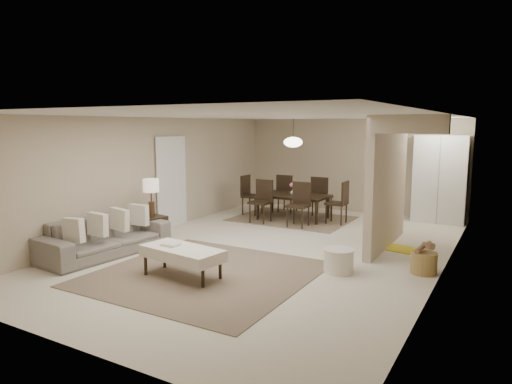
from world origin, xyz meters
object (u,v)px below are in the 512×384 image
Objects in this scene: dining_table at (292,207)px; ottoman_bench at (182,254)px; sofa at (106,236)px; side_table at (152,229)px; wicker_basket at (424,263)px; pantry_cabinet at (440,179)px; round_pouf at (339,261)px.

ottoman_bench is at bearing -85.63° from dining_table.
sofa is 1.69× the size of ottoman_bench.
ottoman_bench is at bearing -36.84° from side_table.
side_table is at bearing -173.46° from wicker_basket.
dining_table is at bearing 102.75° from ottoman_bench.
wicker_basket is at bearing 6.54° from side_table.
side_table is 1.27× the size of wicker_basket.
sofa is at bearing -128.68° from pantry_cabinet.
dining_table reaches higher than wicker_basket.
round_pouf is (2.01, 1.44, -0.19)m from ottoman_bench.
pantry_cabinet is at bearing 95.39° from wicker_basket.
sofa is 1.17m from side_table.
ottoman_bench is at bearing -144.42° from round_pouf.
side_table is 0.29× the size of dining_table.
pantry_cabinet is 1.20× the size of dining_table.
ottoman_bench is 2.73× the size of side_table.
round_pouf is at bearing -152.52° from wicker_basket.
ottoman_bench is (2.00, -0.30, 0.04)m from sofa.
dining_table reaches higher than ottoman_bench.
dining_table is (1.51, 3.41, 0.05)m from side_table.
side_table reaches higher than ottoman_bench.
side_table is (0.05, 1.16, -0.09)m from sofa.
pantry_cabinet is at bearing 80.76° from round_pouf.
ottoman_bench is at bearing -147.27° from wicker_basket.
sofa is 5.84× the size of wicker_basket.
sofa reaches higher than ottoman_bench.
side_table reaches higher than round_pouf.
dining_table is at bearing 142.20° from wicker_basket.
wicker_basket is (5.15, 0.59, -0.08)m from side_table.
sofa is 2.03m from ottoman_bench.
wicker_basket is (0.40, -4.24, -0.88)m from pantry_cabinet.
ottoman_bench is 2.85× the size of round_pouf.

